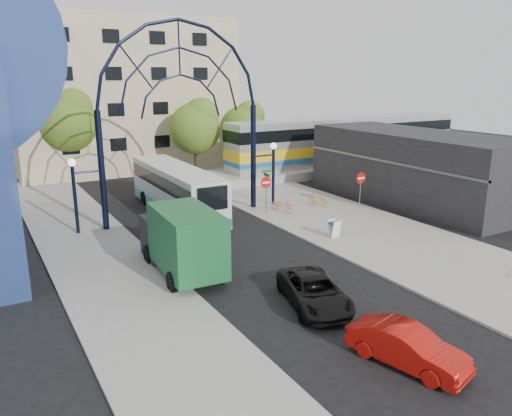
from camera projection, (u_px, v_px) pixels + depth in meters
ground at (318, 302)px, 20.18m from camera, size 120.00×120.00×0.00m
sidewalk_east at (391, 241)px, 27.38m from camera, size 8.00×56.00×0.12m
plaza_west at (118, 282)px, 22.01m from camera, size 5.00×50.00×0.12m
gateway_arch at (180, 81)px, 29.65m from camera, size 13.64×0.44×12.10m
stop_sign at (266, 186)px, 32.01m from camera, size 0.80×0.07×2.50m
do_not_enter_sign at (361, 182)px, 33.35m from camera, size 0.76×0.07×2.48m
street_name_sign at (267, 181)px, 32.67m from camera, size 0.70×0.70×2.80m
sandwich_board at (335, 227)px, 27.69m from camera, size 0.55×0.61×0.99m
commercial_block_east at (414, 167)px, 35.65m from camera, size 6.00×16.00×5.00m
apartment_block at (119, 95)px, 48.53m from camera, size 20.00×12.10×14.00m
train_platform at (347, 166)px, 48.15m from camera, size 32.00×5.00×0.80m
train_car at (348, 140)px, 47.50m from camera, size 25.10×3.05×4.20m
tree_north_a at (197, 125)px, 43.60m from camera, size 4.48×4.48×7.00m
tree_north_b at (68, 119)px, 41.92m from camera, size 5.12×5.12×8.00m
tree_north_c at (245, 124)px, 48.27m from camera, size 4.16×4.16×6.50m
city_bus at (177, 189)px, 32.73m from camera, size 2.75×11.28×3.09m
green_truck at (181, 240)px, 22.85m from camera, size 2.73×6.43×3.18m
black_suv at (314, 291)px, 19.71m from camera, size 3.22×4.83×1.23m
red_sedan at (407, 347)px, 15.66m from camera, size 2.31×4.08×1.27m
bike_near_a at (282, 205)px, 32.97m from camera, size 1.14×1.89×0.94m
bike_near_b at (317, 200)px, 34.33m from camera, size 1.11×1.50×0.90m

